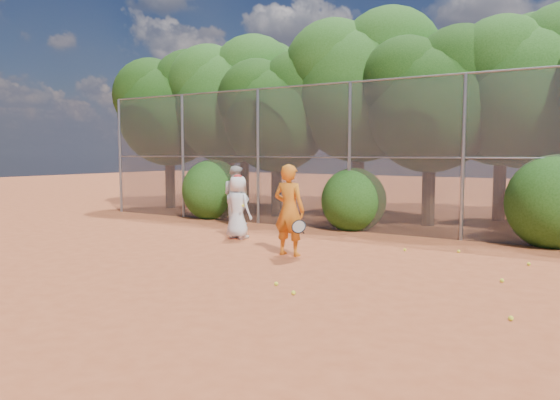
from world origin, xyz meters
The scene contains 24 objects.
ground centered at (0.00, 0.00, 0.00)m, with size 80.00×80.00×0.00m, color #A84A25.
fence_back centered at (-0.12, 6.00, 2.05)m, with size 20.05×0.09×4.03m.
tree_0 centered at (-9.44, 8.04, 3.93)m, with size 4.38×3.81×6.00m.
tree_1 centered at (-6.94, 8.54, 4.16)m, with size 4.64×4.03×6.35m.
tree_2 centered at (-4.45, 7.83, 3.58)m, with size 3.99×3.47×5.47m.
tree_3 centered at (-1.94, 8.84, 4.40)m, with size 4.89×4.26×6.70m.
tree_4 centered at (0.55, 8.24, 3.76)m, with size 4.19×3.64×5.73m.
tree_5 centered at (3.06, 9.04, 4.05)m, with size 4.51×3.92×6.17m.
tree_9 centered at (-7.94, 10.84, 4.34)m, with size 4.83×4.20×6.62m.
tree_10 centered at (-2.93, 11.05, 4.63)m, with size 5.15×4.48×7.06m.
tree_11 centered at (2.06, 10.64, 4.16)m, with size 4.64×4.03×6.35m.
bush_0 centered at (-6.00, 6.30, 1.00)m, with size 2.00×2.00×2.00m, color #1C4812.
bush_1 centered at (-1.00, 6.30, 0.90)m, with size 1.80×1.80×1.80m, color #1C4812.
bush_2 centered at (4.00, 6.30, 1.10)m, with size 2.20×2.20×2.20m, color #1C4812.
player_yellow centered at (-0.51, 2.09, 0.94)m, with size 0.87×0.55×1.89m.
player_teen centered at (-2.75, 3.32, 0.79)m, with size 0.84×0.62×1.59m.
player_white centered at (-4.39, 5.40, 0.87)m, with size 0.96×0.83×1.74m.
ball_0 centered at (3.68, 1.92, 0.03)m, with size 0.07×0.07×0.07m, color yellow.
ball_1 centered at (3.85, 3.62, 0.03)m, with size 0.07×0.07×0.07m, color yellow.
ball_2 centered at (0.67, -0.25, 0.03)m, with size 0.07×0.07×0.07m, color yellow.
ball_3 centered at (4.17, -0.19, 0.03)m, with size 0.07×0.07×0.07m, color yellow.
ball_4 centered at (1.19, -0.58, 0.03)m, with size 0.07×0.07×0.07m, color yellow.
ball_5 centered at (2.39, 4.25, 0.03)m, with size 0.07×0.07×0.07m, color yellow.
ball_6 centered at (1.36, 3.82, 0.03)m, with size 0.07×0.07×0.07m, color yellow.
Camera 1 is at (5.31, -7.46, 2.13)m, focal length 35.00 mm.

